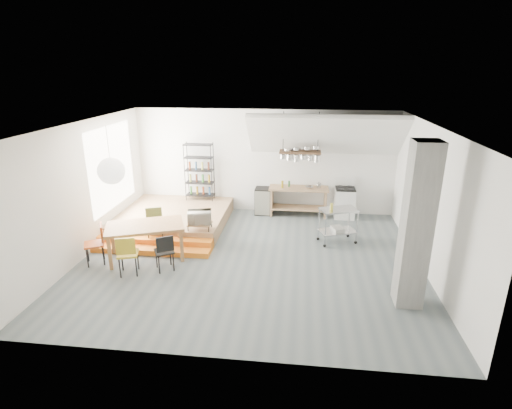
# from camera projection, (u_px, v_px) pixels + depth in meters

# --- Properties ---
(floor) EXTENTS (8.00, 8.00, 0.00)m
(floor) POSITION_uv_depth(u_px,v_px,m) (250.00, 259.00, 9.62)
(floor) COLOR #545E61
(floor) RESTS_ON ground
(wall_back) EXTENTS (8.00, 0.04, 3.20)m
(wall_back) POSITION_uv_depth(u_px,v_px,m) (264.00, 162.00, 12.39)
(wall_back) COLOR silver
(wall_back) RESTS_ON ground
(wall_left) EXTENTS (0.04, 7.00, 3.20)m
(wall_left) POSITION_uv_depth(u_px,v_px,m) (84.00, 190.00, 9.54)
(wall_left) COLOR silver
(wall_left) RESTS_ON ground
(wall_right) EXTENTS (0.04, 7.00, 3.20)m
(wall_right) POSITION_uv_depth(u_px,v_px,m) (432.00, 202.00, 8.67)
(wall_right) COLOR silver
(wall_right) RESTS_ON ground
(ceiling) EXTENTS (8.00, 7.00, 0.02)m
(ceiling) POSITION_uv_depth(u_px,v_px,m) (249.00, 125.00, 8.58)
(ceiling) COLOR white
(ceiling) RESTS_ON wall_back
(slope_ceiling) EXTENTS (4.40, 1.44, 1.32)m
(slope_ceiling) POSITION_uv_depth(u_px,v_px,m) (325.00, 135.00, 11.32)
(slope_ceiling) COLOR white
(slope_ceiling) RESTS_ON wall_back
(window_pane) EXTENTS (0.02, 2.50, 2.20)m
(window_pane) POSITION_uv_depth(u_px,v_px,m) (112.00, 167.00, 10.88)
(window_pane) COLOR white
(window_pane) RESTS_ON wall_left
(platform) EXTENTS (3.00, 3.00, 0.40)m
(platform) POSITION_uv_depth(u_px,v_px,m) (174.00, 218.00, 11.71)
(platform) COLOR #9B744D
(platform) RESTS_ON ground
(step_lower) EXTENTS (3.00, 0.35, 0.13)m
(step_lower) POSITION_uv_depth(u_px,v_px,m) (151.00, 250.00, 9.92)
(step_lower) COLOR orange
(step_lower) RESTS_ON ground
(step_upper) EXTENTS (3.00, 0.35, 0.27)m
(step_upper) POSITION_uv_depth(u_px,v_px,m) (155.00, 242.00, 10.23)
(step_upper) COLOR orange
(step_upper) RESTS_ON ground
(concrete_column) EXTENTS (0.50, 0.50, 3.20)m
(concrete_column) POSITION_uv_depth(u_px,v_px,m) (416.00, 227.00, 7.33)
(concrete_column) COLOR slate
(concrete_column) RESTS_ON ground
(kitchen_counter) EXTENTS (1.80, 0.60, 0.91)m
(kitchen_counter) POSITION_uv_depth(u_px,v_px,m) (298.00, 196.00, 12.26)
(kitchen_counter) COLOR #9B744D
(kitchen_counter) RESTS_ON ground
(stove) EXTENTS (0.60, 0.60, 1.18)m
(stove) POSITION_uv_depth(u_px,v_px,m) (344.00, 202.00, 12.16)
(stove) COLOR white
(stove) RESTS_ON ground
(pot_rack) EXTENTS (1.20, 0.50, 1.43)m
(pot_rack) POSITION_uv_depth(u_px,v_px,m) (301.00, 154.00, 11.60)
(pot_rack) COLOR #3C2918
(pot_rack) RESTS_ON ceiling
(wire_shelving) EXTENTS (0.88, 0.38, 1.80)m
(wire_shelving) POSITION_uv_depth(u_px,v_px,m) (199.00, 171.00, 12.42)
(wire_shelving) COLOR black
(wire_shelving) RESTS_ON platform
(microwave_shelf) EXTENTS (0.60, 0.40, 0.16)m
(microwave_shelf) POSITION_uv_depth(u_px,v_px,m) (200.00, 224.00, 10.30)
(microwave_shelf) COLOR #9B744D
(microwave_shelf) RESTS_ON platform
(paper_lantern) EXTENTS (0.60, 0.60, 0.60)m
(paper_lantern) POSITION_uv_depth(u_px,v_px,m) (111.00, 171.00, 8.85)
(paper_lantern) COLOR white
(paper_lantern) RESTS_ON ceiling
(dining_table) EXTENTS (2.03, 1.58, 0.85)m
(dining_table) POSITION_uv_depth(u_px,v_px,m) (145.00, 229.00, 9.46)
(dining_table) COLOR brown
(dining_table) RESTS_ON ground
(chair_mustard) EXTENTS (0.54, 0.54, 0.94)m
(chair_mustard) POSITION_uv_depth(u_px,v_px,m) (127.00, 252.00, 8.70)
(chair_mustard) COLOR gold
(chair_mustard) RESTS_ON ground
(chair_black) EXTENTS (0.55, 0.55, 0.88)m
(chair_black) POSITION_uv_depth(u_px,v_px,m) (165.00, 250.00, 8.91)
(chair_black) COLOR black
(chair_black) RESTS_ON ground
(chair_olive) EXTENTS (0.56, 0.56, 0.95)m
(chair_olive) POSITION_uv_depth(u_px,v_px,m) (155.00, 223.00, 10.31)
(chair_olive) COLOR #59622E
(chair_olive) RESTS_ON ground
(chair_red) EXTENTS (0.59, 0.59, 0.95)m
(chair_red) POSITION_uv_depth(u_px,v_px,m) (97.00, 240.00, 9.27)
(chair_red) COLOR #BC4B1A
(chair_red) RESTS_ON ground
(rolling_cart) EXTENTS (1.05, 0.81, 0.93)m
(rolling_cart) POSITION_uv_depth(u_px,v_px,m) (338.00, 221.00, 10.36)
(rolling_cart) COLOR silver
(rolling_cart) RESTS_ON ground
(mini_fridge) EXTENTS (0.49, 0.49, 0.83)m
(mini_fridge) POSITION_uv_depth(u_px,v_px,m) (263.00, 201.00, 12.49)
(mini_fridge) COLOR black
(mini_fridge) RESTS_ON ground
(microwave) EXTENTS (0.68, 0.53, 0.33)m
(microwave) POSITION_uv_depth(u_px,v_px,m) (200.00, 217.00, 10.24)
(microwave) COLOR beige
(microwave) RESTS_ON microwave_shelf
(bowl) EXTENTS (0.25, 0.25, 0.06)m
(bowl) POSITION_uv_depth(u_px,v_px,m) (309.00, 187.00, 12.07)
(bowl) COLOR silver
(bowl) RESTS_ON kitchen_counter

